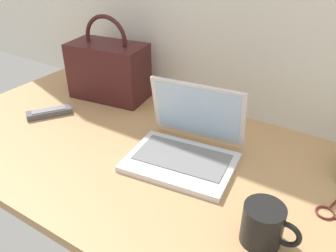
{
  "coord_description": "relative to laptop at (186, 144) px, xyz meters",
  "views": [
    {
      "loc": [
        0.49,
        -0.7,
        0.64
      ],
      "look_at": [
        0.04,
        0.0,
        0.15
      ],
      "focal_mm": 36.6,
      "sensor_mm": 36.0,
      "label": 1
    }
  ],
  "objects": [
    {
      "name": "remote_control_near",
      "position": [
        -0.56,
        -0.05,
        -0.03
      ],
      "size": [
        0.13,
        0.16,
        0.02
      ],
      "color": "#4C4C51",
      "rests_on": "desk"
    },
    {
      "name": "laptop",
      "position": [
        0.0,
        0.0,
        0.0
      ],
      "size": [
        0.34,
        0.3,
        0.21
      ],
      "color": "silver",
      "rests_on": "desk"
    },
    {
      "name": "coffee_mug",
      "position": [
        0.3,
        -0.19,
        0.0
      ],
      "size": [
        0.13,
        0.09,
        0.1
      ],
      "color": "black",
      "rests_on": "desk"
    },
    {
      "name": "handbag",
      "position": [
        -0.48,
        0.2,
        0.07
      ],
      "size": [
        0.32,
        0.2,
        0.33
      ],
      "color": "#3F1919",
      "rests_on": "desk"
    },
    {
      "name": "desk",
      "position": [
        -0.08,
        -0.04,
        -0.06
      ],
      "size": [
        1.6,
        0.76,
        0.03
      ],
      "color": "tan",
      "rests_on": "ground"
    }
  ]
}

